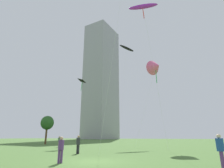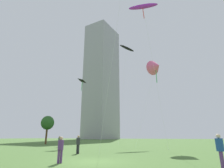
# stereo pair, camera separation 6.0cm
# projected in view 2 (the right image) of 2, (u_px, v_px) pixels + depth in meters

# --- Properties ---
(ground) EXTENTS (280.00, 280.00, 0.00)m
(ground) POSITION_uv_depth(u_px,v_px,m) (93.00, 162.00, 12.76)
(ground) COLOR #476B30
(person_standing_3) EXTENTS (0.41, 0.41, 1.83)m
(person_standing_3) POSITION_uv_depth(u_px,v_px,m) (78.00, 143.00, 18.81)
(person_standing_3) COLOR #2D2D33
(person_standing_3) RESTS_ON ground
(person_standing_4) EXTENTS (0.41, 0.41, 1.85)m
(person_standing_4) POSITION_uv_depth(u_px,v_px,m) (220.00, 148.00, 10.32)
(person_standing_4) COLOR #593372
(person_standing_4) RESTS_ON ground
(person_standing_5) EXTENTS (0.38, 0.38, 1.70)m
(person_standing_5) POSITION_uv_depth(u_px,v_px,m) (61.00, 148.00, 12.22)
(person_standing_5) COLOR #593372
(person_standing_5) RESTS_ON ground
(person_standing_6) EXTENTS (0.39, 0.39, 1.75)m
(person_standing_6) POSITION_uv_depth(u_px,v_px,m) (59.00, 141.00, 29.56)
(person_standing_6) COLOR tan
(person_standing_6) RESTS_ON ground
(kite_flying_0) EXTENTS (5.71, 3.20, 14.18)m
(kite_flying_0) POSITION_uv_depth(u_px,v_px,m) (156.00, 67.00, 29.87)
(kite_flying_0) COLOR silver
(kite_flying_0) RESTS_ON ground
(kite_flying_3) EXTENTS (4.31, 7.41, 13.19)m
(kite_flying_3) POSITION_uv_depth(u_px,v_px,m) (82.00, 82.00, 37.26)
(kite_flying_3) COLOR silver
(kite_flying_3) RESTS_ON ground
(kite_flying_5) EXTENTS (4.57, 2.83, 21.70)m
(kite_flying_5) POSITION_uv_depth(u_px,v_px,m) (143.00, 7.00, 28.25)
(kite_flying_5) COLOR silver
(kite_flying_5) RESTS_ON ground
(kite_flying_6) EXTENTS (4.08, 9.30, 27.08)m
(kite_flying_6) POSITION_uv_depth(u_px,v_px,m) (127.00, 48.00, 51.34)
(kite_flying_6) COLOR silver
(kite_flying_6) RESTS_ON ground
(park_tree_0) EXTENTS (2.99, 2.99, 6.42)m
(park_tree_0) POSITION_uv_depth(u_px,v_px,m) (48.00, 123.00, 42.38)
(park_tree_0) COLOR brown
(park_tree_0) RESTS_ON ground
(distant_highrise_0) EXTENTS (20.84, 26.58, 85.18)m
(distant_highrise_0) POSITION_uv_depth(u_px,v_px,m) (102.00, 80.00, 135.76)
(distant_highrise_0) COLOR #939399
(distant_highrise_0) RESTS_ON ground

